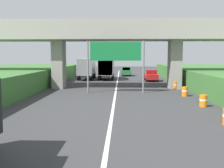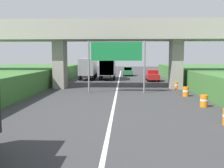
# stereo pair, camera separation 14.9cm
# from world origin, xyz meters

# --- Properties ---
(lane_centre_stripe) EXTENTS (0.20, 91.12, 0.01)m
(lane_centre_stripe) POSITION_xyz_m (0.00, 25.56, 0.00)
(lane_centre_stripe) COLOR white
(lane_centre_stripe) RESTS_ON ground
(overpass_bridge) EXTENTS (40.00, 4.80, 7.81)m
(overpass_bridge) POSITION_xyz_m (0.00, 31.95, 5.90)
(overpass_bridge) COLOR #9E998E
(overpass_bridge) RESTS_ON ground
(overhead_highway_sign) EXTENTS (5.88, 0.18, 5.31)m
(overhead_highway_sign) POSITION_xyz_m (0.00, 27.92, 3.92)
(overhead_highway_sign) COLOR slate
(overhead_highway_sign) RESTS_ON ground
(truck_white) EXTENTS (2.44, 7.30, 3.44)m
(truck_white) POSITION_xyz_m (-1.83, 44.02, 1.93)
(truck_white) COLOR black
(truck_white) RESTS_ON ground
(truck_silver) EXTENTS (2.44, 7.30, 3.44)m
(truck_silver) POSITION_xyz_m (-5.04, 43.91, 1.93)
(truck_silver) COLOR black
(truck_silver) RESTS_ON ground
(car_red) EXTENTS (1.86, 4.10, 1.72)m
(car_red) POSITION_xyz_m (5.15, 41.33, 0.86)
(car_red) COLOR red
(car_red) RESTS_ON ground
(car_green) EXTENTS (1.86, 4.10, 1.72)m
(car_green) POSITION_xyz_m (1.54, 52.25, 0.86)
(car_green) COLOR #236B38
(car_green) RESTS_ON ground
(construction_barrel_3) EXTENTS (0.57, 0.57, 0.90)m
(construction_barrel_3) POSITION_xyz_m (6.73, 20.55, 0.46)
(construction_barrel_3) COLOR orange
(construction_barrel_3) RESTS_ON ground
(construction_barrel_4) EXTENTS (0.57, 0.57, 0.90)m
(construction_barrel_4) POSITION_xyz_m (6.60, 25.81, 0.46)
(construction_barrel_4) COLOR orange
(construction_barrel_4) RESTS_ON ground
(construction_barrel_5) EXTENTS (0.57, 0.57, 0.90)m
(construction_barrel_5) POSITION_xyz_m (6.72, 31.07, 0.46)
(construction_barrel_5) COLOR orange
(construction_barrel_5) RESTS_ON ground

